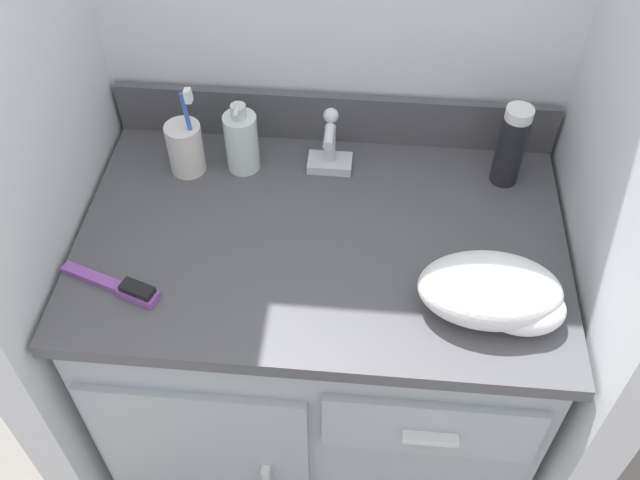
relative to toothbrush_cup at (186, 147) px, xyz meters
The scene contains 9 objects.
ground_plane 0.86m from the toothbrush_cup, 29.42° to the right, with size 6.00×6.00×0.00m, color slate.
vanity 0.53m from the toothbrush_cup, 30.10° to the right, with size 0.92×0.60×0.74m.
backsplash 0.31m from the toothbrush_cup, 23.19° to the left, with size 0.92×0.02×0.11m.
sink_faucet 0.29m from the toothbrush_cup, ahead, with size 0.09×0.09×0.14m.
toothbrush_cup is the anchor object (origin of this frame).
soap_dispenser 0.11m from the toothbrush_cup, ahead, with size 0.07×0.07×0.16m.
shaving_cream_can 0.64m from the toothbrush_cup, ahead, with size 0.05×0.05×0.18m.
hairbrush 0.33m from the toothbrush_cup, 98.28° to the right, with size 0.19×0.09×0.03m.
hand_towel 0.67m from the toothbrush_cup, 27.63° to the right, with size 0.25×0.15×0.10m.
Camera 1 is at (0.08, -0.90, 1.73)m, focal length 40.00 mm.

